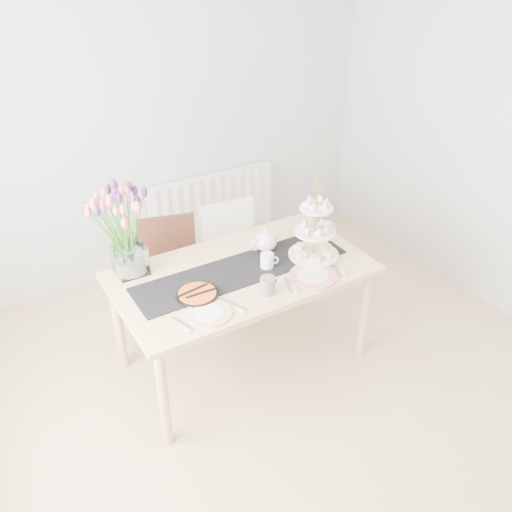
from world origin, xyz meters
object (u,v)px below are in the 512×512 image
mug_grey (268,285)px  plate_right (313,276)px  plate_left (209,313)px  mug_white (267,261)px  radiator (213,206)px  chair_brown (171,266)px  chair_white (234,251)px  teapot (266,241)px  tart_tin (197,295)px  tulip_vase (124,219)px  cake_stand (314,238)px  cream_jug (326,229)px  dining_table (242,280)px

mug_grey → plate_right: bearing=-15.2°
plate_left → mug_white: bearing=24.1°
radiator → chair_brown: bearing=-133.7°
chair_white → mug_grey: bearing=-100.6°
chair_white → mug_grey: size_ratio=7.98×
teapot → mug_grey: size_ratio=2.25×
tart_tin → plate_right: bearing=-14.7°
tulip_vase → cake_stand: tulip_vase is taller
radiator → mug_white: mug_white is taller
cream_jug → plate_left: 1.19m
radiator → tulip_vase: bearing=-135.5°
teapot → mug_white: bearing=-124.1°
chair_brown → plate_right: size_ratio=2.84×
chair_white → tart_tin: chair_white is taller
tulip_vase → mug_grey: 0.93m
radiator → dining_table: bearing=-110.2°
radiator → chair_white: bearing=-107.1°
chair_white → dining_table: bearing=-108.2°
mug_grey → mug_white: size_ratio=1.07×
dining_table → teapot: bearing=25.9°
tart_tin → tulip_vase: bearing=117.6°
chair_brown → cake_stand: 1.12m
chair_brown → mug_grey: (0.22, -0.96, 0.32)m
chair_brown → teapot: 0.80m
teapot → dining_table: bearing=-158.3°
dining_table → radiator: bearing=69.8°
teapot → chair_white: bearing=83.1°
cream_jug → plate_left: cream_jug is taller
radiator → cake_stand: 1.62m
chair_brown → radiator: bearing=60.8°
dining_table → tulip_vase: bearing=150.5°
chair_brown → mug_white: mug_white is taller
chair_brown → tart_tin: chair_brown is taller
dining_table → tart_tin: (-0.36, -0.11, 0.09)m
tart_tin → plate_left: 0.19m
plate_left → chair_brown: bearing=80.0°
cream_jug → plate_right: bearing=-129.9°
chair_brown → plate_right: (0.55, -0.97, 0.27)m
mug_grey → mug_white: bearing=43.9°
cream_jug → plate_left: (-1.12, -0.39, -0.04)m
mug_grey → plate_left: size_ratio=0.41×
dining_table → cake_stand: cake_stand is taller
tart_tin → plate_left: size_ratio=0.96×
chair_brown → tulip_vase: tulip_vase is taller
chair_brown → mug_white: 0.87m
radiator → teapot: size_ratio=5.00×
cream_jug → mug_grey: mug_grey is taller
tulip_vase → teapot: tulip_vase is taller
teapot → plate_right: 0.43m
dining_table → chair_brown: bearing=107.7°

